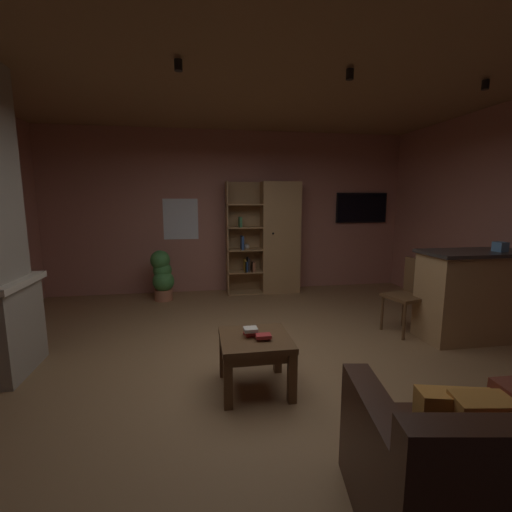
{
  "coord_description": "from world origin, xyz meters",
  "views": [
    {
      "loc": [
        -0.6,
        -3.18,
        1.63
      ],
      "look_at": [
        0.0,
        0.4,
        1.05
      ],
      "focal_mm": 24.36,
      "sensor_mm": 36.0,
      "label": 1
    }
  ],
  "objects_px": {
    "tissue_box": "(500,247)",
    "wall_mounted_tv": "(361,208)",
    "table_book_1": "(263,336)",
    "potted_floor_plant": "(162,275)",
    "kitchen_bar_counter": "(485,294)",
    "coffee_table": "(255,347)",
    "table_book_0": "(251,334)",
    "table_book_2": "(251,329)",
    "dining_chair": "(410,291)",
    "bookshelf_cabinet": "(275,239)"
  },
  "relations": [
    {
      "from": "potted_floor_plant",
      "to": "coffee_table",
      "type": "bearing_deg",
      "value": -70.22
    },
    {
      "from": "tissue_box",
      "to": "table_book_1",
      "type": "distance_m",
      "value": 3.01
    },
    {
      "from": "kitchen_bar_counter",
      "to": "table_book_0",
      "type": "xyz_separation_m",
      "value": [
        -2.91,
        -0.64,
        -0.05
      ]
    },
    {
      "from": "tissue_box",
      "to": "table_book_1",
      "type": "bearing_deg",
      "value": -166.61
    },
    {
      "from": "wall_mounted_tv",
      "to": "coffee_table",
      "type": "bearing_deg",
      "value": -127.29
    },
    {
      "from": "tissue_box",
      "to": "wall_mounted_tv",
      "type": "height_order",
      "value": "wall_mounted_tv"
    },
    {
      "from": "bookshelf_cabinet",
      "to": "dining_chair",
      "type": "xyz_separation_m",
      "value": [
        1.23,
        -2.2,
        -0.43
      ]
    },
    {
      "from": "bookshelf_cabinet",
      "to": "wall_mounted_tv",
      "type": "xyz_separation_m",
      "value": [
        1.72,
        0.21,
        0.53
      ]
    },
    {
      "from": "table_book_1",
      "to": "dining_chair",
      "type": "bearing_deg",
      "value": 27.72
    },
    {
      "from": "table_book_2",
      "to": "potted_floor_plant",
      "type": "xyz_separation_m",
      "value": [
        -1.02,
        2.94,
        -0.11
      ]
    },
    {
      "from": "kitchen_bar_counter",
      "to": "wall_mounted_tv",
      "type": "xyz_separation_m",
      "value": [
        -0.28,
        2.72,
        0.96
      ]
    },
    {
      "from": "potted_floor_plant",
      "to": "kitchen_bar_counter",
      "type": "bearing_deg",
      "value": -29.83
    },
    {
      "from": "bookshelf_cabinet",
      "to": "kitchen_bar_counter",
      "type": "height_order",
      "value": "bookshelf_cabinet"
    },
    {
      "from": "kitchen_bar_counter",
      "to": "table_book_1",
      "type": "relative_size",
      "value": 12.28
    },
    {
      "from": "potted_floor_plant",
      "to": "dining_chair",
      "type": "bearing_deg",
      "value": -31.53
    },
    {
      "from": "table_book_0",
      "to": "potted_floor_plant",
      "type": "distance_m",
      "value": 3.08
    },
    {
      "from": "table_book_0",
      "to": "dining_chair",
      "type": "relative_size",
      "value": 0.11
    },
    {
      "from": "wall_mounted_tv",
      "to": "potted_floor_plant",
      "type": "bearing_deg",
      "value": -172.78
    },
    {
      "from": "tissue_box",
      "to": "table_book_0",
      "type": "relative_size",
      "value": 1.16
    },
    {
      "from": "bookshelf_cabinet",
      "to": "coffee_table",
      "type": "xyz_separation_m",
      "value": [
        -0.88,
        -3.2,
        -0.58
      ]
    },
    {
      "from": "table_book_0",
      "to": "wall_mounted_tv",
      "type": "bearing_deg",
      "value": 51.97
    },
    {
      "from": "table_book_0",
      "to": "potted_floor_plant",
      "type": "relative_size",
      "value": 0.12
    },
    {
      "from": "table_book_0",
      "to": "table_book_1",
      "type": "bearing_deg",
      "value": -54.72
    },
    {
      "from": "tissue_box",
      "to": "potted_floor_plant",
      "type": "bearing_deg",
      "value": 149.55
    },
    {
      "from": "kitchen_bar_counter",
      "to": "potted_floor_plant",
      "type": "relative_size",
      "value": 1.89
    },
    {
      "from": "bookshelf_cabinet",
      "to": "tissue_box",
      "type": "bearing_deg",
      "value": -51.76
    },
    {
      "from": "kitchen_bar_counter",
      "to": "tissue_box",
      "type": "bearing_deg",
      "value": -60.01
    },
    {
      "from": "bookshelf_cabinet",
      "to": "table_book_1",
      "type": "height_order",
      "value": "bookshelf_cabinet"
    },
    {
      "from": "coffee_table",
      "to": "table_book_1",
      "type": "distance_m",
      "value": 0.16
    },
    {
      "from": "coffee_table",
      "to": "table_book_0",
      "type": "height_order",
      "value": "table_book_0"
    },
    {
      "from": "wall_mounted_tv",
      "to": "tissue_box",
      "type": "bearing_deg",
      "value": -83.37
    },
    {
      "from": "kitchen_bar_counter",
      "to": "coffee_table",
      "type": "height_order",
      "value": "kitchen_bar_counter"
    },
    {
      "from": "table_book_0",
      "to": "potted_floor_plant",
      "type": "height_order",
      "value": "potted_floor_plant"
    },
    {
      "from": "kitchen_bar_counter",
      "to": "coffee_table",
      "type": "xyz_separation_m",
      "value": [
        -2.88,
        -0.69,
        -0.15
      ]
    },
    {
      "from": "dining_chair",
      "to": "table_book_2",
      "type": "bearing_deg",
      "value": -155.3
    },
    {
      "from": "tissue_box",
      "to": "dining_chair",
      "type": "height_order",
      "value": "tissue_box"
    },
    {
      "from": "coffee_table",
      "to": "wall_mounted_tv",
      "type": "relative_size",
      "value": 0.6
    },
    {
      "from": "table_book_2",
      "to": "wall_mounted_tv",
      "type": "distance_m",
      "value": 4.41
    },
    {
      "from": "table_book_1",
      "to": "potted_floor_plant",
      "type": "distance_m",
      "value": 3.23
    },
    {
      "from": "bookshelf_cabinet",
      "to": "table_book_2",
      "type": "distance_m",
      "value": 3.35
    },
    {
      "from": "tissue_box",
      "to": "dining_chair",
      "type": "xyz_separation_m",
      "value": [
        -0.81,
        0.4,
        -0.58
      ]
    },
    {
      "from": "table_book_0",
      "to": "table_book_2",
      "type": "bearing_deg",
      "value": -100.14
    },
    {
      "from": "kitchen_bar_counter",
      "to": "coffee_table",
      "type": "distance_m",
      "value": 2.96
    },
    {
      "from": "coffee_table",
      "to": "table_book_2",
      "type": "xyz_separation_m",
      "value": [
        -0.04,
        0.01,
        0.16
      ]
    },
    {
      "from": "coffee_table",
      "to": "wall_mounted_tv",
      "type": "xyz_separation_m",
      "value": [
        2.6,
        3.41,
        1.12
      ]
    },
    {
      "from": "table_book_0",
      "to": "table_book_2",
      "type": "height_order",
      "value": "table_book_2"
    },
    {
      "from": "bookshelf_cabinet",
      "to": "kitchen_bar_counter",
      "type": "distance_m",
      "value": 3.24
    },
    {
      "from": "bookshelf_cabinet",
      "to": "table_book_0",
      "type": "xyz_separation_m",
      "value": [
        -0.91,
        -3.16,
        -0.48
      ]
    },
    {
      "from": "bookshelf_cabinet",
      "to": "potted_floor_plant",
      "type": "bearing_deg",
      "value": -172.58
    },
    {
      "from": "coffee_table",
      "to": "table_book_0",
      "type": "xyz_separation_m",
      "value": [
        -0.03,
        0.05,
        0.11
      ]
    }
  ]
}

